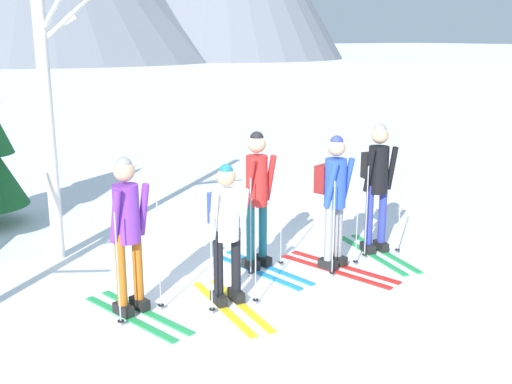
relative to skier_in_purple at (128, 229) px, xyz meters
The scene contains 7 objects.
ground_plane 1.94m from the skier_in_purple, ahead, with size 400.00×400.00×0.00m, color white.
skier_in_purple is the anchor object (origin of this frame).
skier_in_white 1.08m from the skier_in_purple, 15.48° to the right, with size 0.61×1.59×1.64m.
skier_in_red 1.95m from the skier_in_purple, 14.22° to the left, with size 0.66×1.66×1.83m.
skier_in_blue 2.76m from the skier_in_purple, ahead, with size 0.81×1.71×1.78m.
skier_in_black 3.66m from the skier_in_purple, ahead, with size 0.60×1.71×1.85m.
birch_tree_slender 2.65m from the skier_in_purple, 97.31° to the left, with size 0.65×0.83×4.79m.
Camera 1 is at (-3.61, -6.25, 2.99)m, focal length 42.86 mm.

